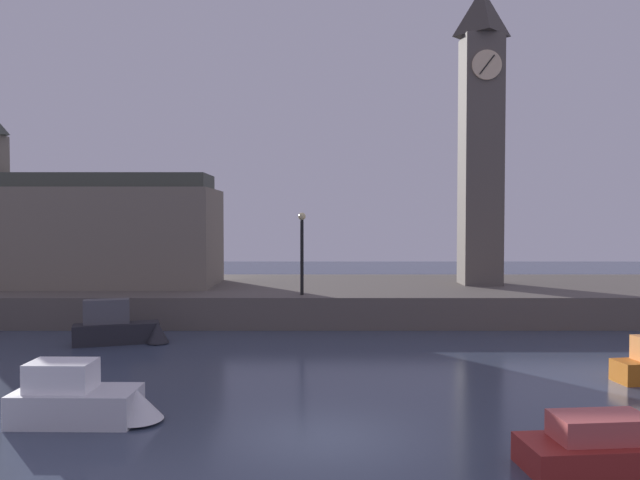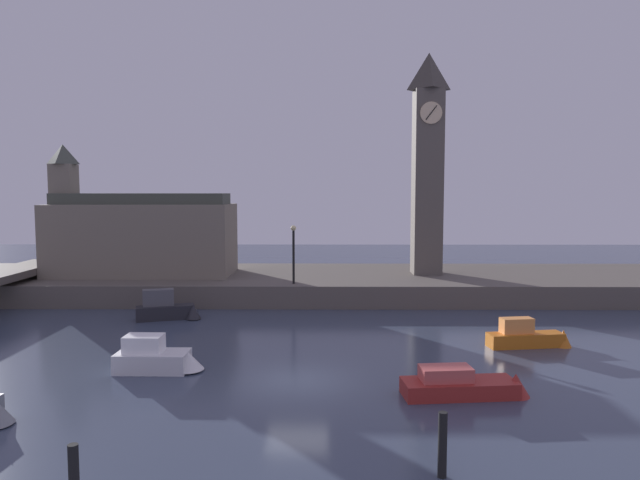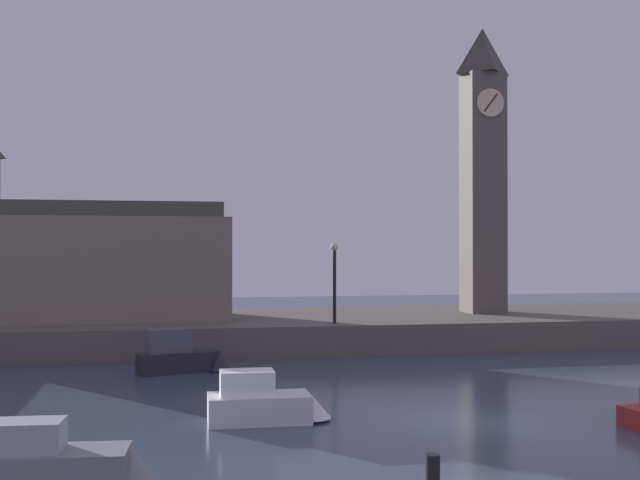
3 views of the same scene
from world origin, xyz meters
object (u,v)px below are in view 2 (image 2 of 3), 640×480
mooring_post_right (442,445)px  boat_dinghy_red (473,386)px  clock_tower (428,162)px  parliament_hall (139,234)px  boat_barge_dark (168,308)px  boat_patrol_orange (530,337)px  boat_ferry_white (159,358)px  streetlamp (294,247)px

mooring_post_right → boat_dinghy_red: mooring_post_right is taller
clock_tower → boat_dinghy_red: (-2.10, -21.72, -9.46)m
parliament_hall → boat_dinghy_red: parliament_hall is taller
mooring_post_right → boat_barge_dark: 22.64m
boat_patrol_orange → parliament_hall: bearing=149.0°
boat_ferry_white → boat_patrol_orange: size_ratio=0.87×
mooring_post_right → clock_tower: bearing=80.8°
clock_tower → parliament_hall: bearing=-178.7°
mooring_post_right → boat_patrol_orange: (7.01, 12.94, -0.40)m
streetlamp → boat_dinghy_red: (7.58, -16.85, -3.54)m
clock_tower → boat_dinghy_red: size_ratio=3.26×
streetlamp → boat_barge_dark: streetlamp is taller
boat_ferry_white → boat_dinghy_red: 12.92m
streetlamp → boat_patrol_orange: size_ratio=0.91×
boat_dinghy_red → parliament_hall: bearing=132.3°
mooring_post_right → boat_barge_dark: size_ratio=0.45×
boat_ferry_white → boat_barge_dark: 10.12m
clock_tower → boat_barge_dark: clock_tower is taller
mooring_post_right → boat_ferry_white: size_ratio=0.48×
clock_tower → boat_patrol_orange: (2.52, -14.87, -9.36)m
parliament_hall → boat_dinghy_red: (19.31, -21.21, -4.07)m
parliament_hall → boat_barge_dark: 10.26m
boat_patrol_orange → boat_dinghy_red: (-4.62, -6.85, -0.10)m
boat_patrol_orange → boat_dinghy_red: 8.26m
clock_tower → mooring_post_right: bearing=-99.2°
clock_tower → parliament_hall: clock_tower is taller
clock_tower → mooring_post_right: size_ratio=9.08×
boat_patrol_orange → boat_dinghy_red: size_ratio=0.86×
boat_patrol_orange → streetlamp: bearing=140.7°
streetlamp → clock_tower: bearing=26.7°
parliament_hall → streetlamp: bearing=-20.4°
parliament_hall → boat_ferry_white: parliament_hall is taller
parliament_hall → boat_dinghy_red: 28.97m
streetlamp → boat_ferry_white: size_ratio=1.05×
boat_ferry_white → mooring_post_right: bearing=-41.4°
clock_tower → parliament_hall: size_ratio=1.23×
streetlamp → boat_patrol_orange: streetlamp is taller
boat_ferry_white → boat_dinghy_red: size_ratio=0.75×
mooring_post_right → boat_dinghy_red: bearing=68.6°
mooring_post_right → boat_dinghy_red: (2.39, 6.09, -0.50)m
boat_ferry_white → boat_dinghy_red: (12.59, -2.91, -0.17)m
clock_tower → streetlamp: size_ratio=4.15×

